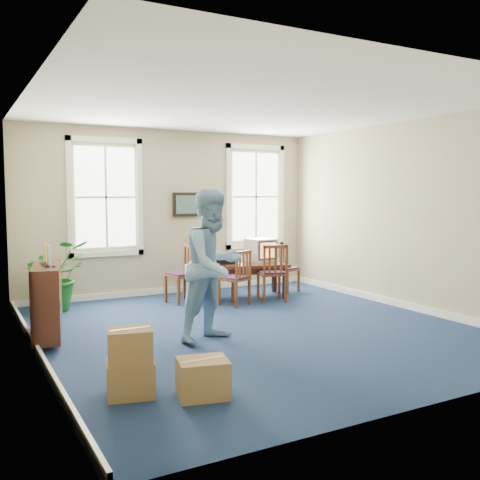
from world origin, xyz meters
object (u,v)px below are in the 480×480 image
man (213,265)px  cardboard_boxes (145,356)px  potted_plant (55,275)px  credenza (47,306)px  conference_table (236,280)px  chair_near_left (234,278)px  crt_tv (261,250)px

man → cardboard_boxes: size_ratio=1.66×
potted_plant → cardboard_boxes: 4.28m
credenza → potted_plant: 1.97m
conference_table → man: man is taller
conference_table → chair_near_left: size_ratio=1.94×
chair_near_left → man: bearing=31.8°
credenza → potted_plant: (0.42, 1.92, 0.12)m
crt_tv → man: man is taller
man → potted_plant: 3.34m
potted_plant → conference_table: bearing=-7.5°
crt_tv → chair_near_left: 1.24m
conference_table → cardboard_boxes: 4.93m
crt_tv → cardboard_boxes: 5.36m
crt_tv → cardboard_boxes: (-3.65, -3.88, -0.52)m
crt_tv → man: 3.39m
crt_tv → man: size_ratio=0.26×
crt_tv → chair_near_left: bearing=-149.3°
conference_table → credenza: 3.95m
cardboard_boxes → credenza: bearing=103.6°
conference_table → crt_tv: crt_tv is taller
conference_table → credenza: size_ratio=1.57×
conference_table → crt_tv: 0.79m
crt_tv → conference_table: bearing=179.1°
chair_near_left → credenza: (-3.27, -0.85, -0.01)m
chair_near_left → man: size_ratio=0.48×
crt_tv → cardboard_boxes: crt_tv is taller
chair_near_left → credenza: size_ratio=0.81×
conference_table → potted_plant: 3.28m
credenza → chair_near_left: bearing=25.7°
conference_table → cardboard_boxes: size_ratio=1.55×
credenza → potted_plant: bearing=88.8°
man → chair_near_left: bearing=34.5°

